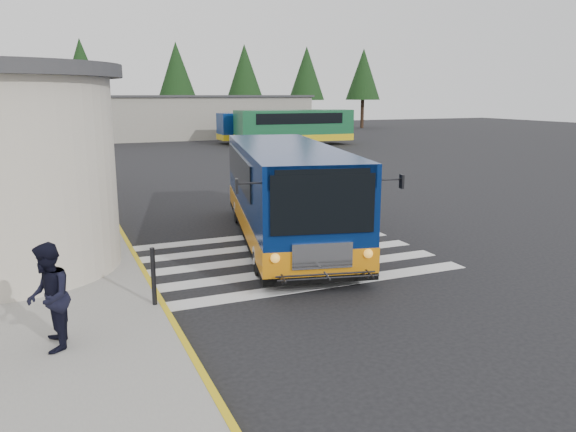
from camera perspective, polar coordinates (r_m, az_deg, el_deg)
name	(u,v)px	position (r m, az deg, el deg)	size (l,w,h in m)	color
ground	(284,248)	(15.90, -0.42, -3.31)	(140.00, 140.00, 0.00)	black
curb_strip	(119,228)	(18.70, -16.84, -1.22)	(0.12, 34.00, 0.16)	gold
crosswalk	(278,258)	(15.00, -1.00, -4.25)	(8.00, 5.35, 0.01)	silver
depot_building	(176,117)	(57.42, -11.34, 9.86)	(26.40, 8.40, 4.20)	gray
tree_line	(161,71)	(65.32, -12.78, 14.15)	(58.40, 4.40, 10.00)	black
transit_bus	(286,196)	(16.39, -0.22, 2.00)	(5.13, 10.30, 2.82)	#071D54
pedestrian_a	(75,244)	(13.50, -20.86, -2.63)	(0.61, 0.40, 1.67)	black
pedestrian_b	(48,297)	(9.97, -23.16, -7.61)	(0.87, 0.68, 1.80)	black
bollard	(153,276)	(11.49, -13.51, -5.99)	(0.10, 0.10, 1.17)	black
far_bus_a	(268,126)	(51.13, -2.08, 9.13)	(8.97, 2.79, 2.30)	navy
far_bus_b	(294,126)	(48.26, 0.63, 9.17)	(10.05, 3.09, 2.57)	#16532F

